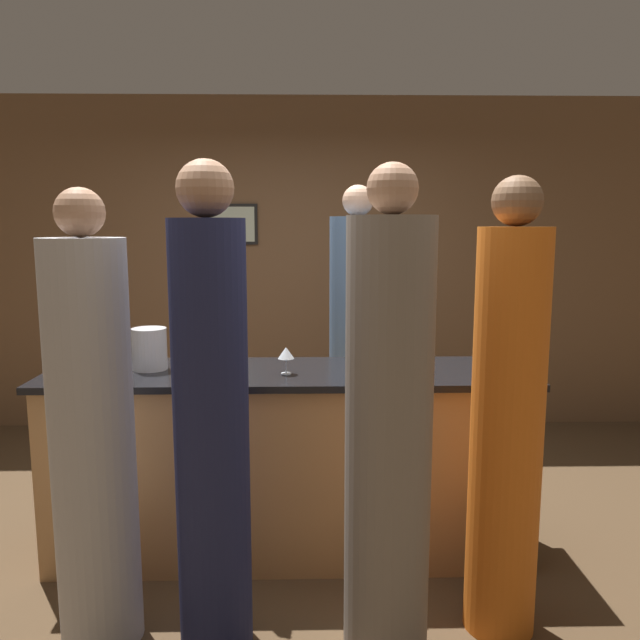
# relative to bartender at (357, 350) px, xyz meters

# --- Properties ---
(ground_plane) EXTENTS (14.00, 14.00, 0.00)m
(ground_plane) POSITION_rel_bartender_xyz_m (-0.43, -0.83, -0.93)
(ground_plane) COLOR #4C3823
(back_wall) EXTENTS (8.00, 0.08, 2.80)m
(back_wall) POSITION_rel_bartender_xyz_m (-0.43, 1.35, 0.47)
(back_wall) COLOR brown
(back_wall) RESTS_ON ground_plane
(bar_counter) EXTENTS (2.50, 0.66, 0.99)m
(bar_counter) POSITION_rel_bartender_xyz_m (-0.43, -0.83, -0.43)
(bar_counter) COLOR #B27F4C
(bar_counter) RESTS_ON ground_plane
(bartender) EXTENTS (0.36, 0.36, 2.00)m
(bartender) POSITION_rel_bartender_xyz_m (0.00, 0.00, 0.00)
(bartender) COLOR #4C6B93
(bartender) RESTS_ON ground_plane
(guest_0) EXTENTS (0.34, 0.34, 1.89)m
(guest_0) POSITION_rel_bartender_xyz_m (-1.20, -1.54, -0.05)
(guest_0) COLOR #B2B2B7
(guest_0) RESTS_ON ground_plane
(guest_1) EXTENTS (0.34, 0.34, 1.98)m
(guest_1) POSITION_rel_bartender_xyz_m (-0.01, -1.65, -0.01)
(guest_1) COLOR gray
(guest_1) RESTS_ON ground_plane
(guest_2) EXTENTS (0.30, 0.30, 1.99)m
(guest_2) POSITION_rel_bartender_xyz_m (-0.71, -1.59, 0.02)
(guest_2) COLOR #1E234C
(guest_2) RESTS_ON ground_plane
(guest_3) EXTENTS (0.30, 0.30, 1.94)m
(guest_3) POSITION_rel_bartender_xyz_m (0.51, -1.51, -0.01)
(guest_3) COLOR orange
(guest_3) RESTS_ON ground_plane
(wine_bottle_0) EXTENTS (0.07, 0.07, 0.28)m
(wine_bottle_0) POSITION_rel_bartender_xyz_m (-0.72, -1.10, 0.17)
(wine_bottle_0) COLOR black
(wine_bottle_0) RESTS_ON bar_counter
(wine_bottle_1) EXTENTS (0.07, 0.07, 0.28)m
(wine_bottle_1) POSITION_rel_bartender_xyz_m (-1.42, -0.63, 0.17)
(wine_bottle_1) COLOR black
(wine_bottle_1) RESTS_ON bar_counter
(ice_bucket) EXTENTS (0.18, 0.18, 0.22)m
(ice_bucket) POSITION_rel_bartender_xyz_m (-1.15, -0.79, 0.17)
(ice_bucket) COLOR silver
(ice_bucket) RESTS_ON bar_counter
(wine_glass_0) EXTENTS (0.07, 0.07, 0.15)m
(wine_glass_0) POSITION_rel_bartender_xyz_m (0.22, -0.93, 0.18)
(wine_glass_0) COLOR silver
(wine_glass_0) RESTS_ON bar_counter
(wine_glass_1) EXTENTS (0.06, 0.06, 0.15)m
(wine_glass_1) POSITION_rel_bartender_xyz_m (-1.40, -1.10, 0.17)
(wine_glass_1) COLOR silver
(wine_glass_1) RESTS_ON bar_counter
(wine_glass_2) EXTENTS (0.07, 0.07, 0.18)m
(wine_glass_2) POSITION_rel_bartender_xyz_m (-0.10, -1.11, 0.19)
(wine_glass_2) COLOR silver
(wine_glass_2) RESTS_ON bar_counter
(wine_glass_3) EXTENTS (0.08, 0.08, 0.14)m
(wine_glass_3) POSITION_rel_bartender_xyz_m (-0.43, -0.91, 0.17)
(wine_glass_3) COLOR silver
(wine_glass_3) RESTS_ON bar_counter
(wine_glass_4) EXTENTS (0.08, 0.08, 0.16)m
(wine_glass_4) POSITION_rel_bartender_xyz_m (0.16, -0.99, 0.18)
(wine_glass_4) COLOR silver
(wine_glass_4) RESTS_ON bar_counter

